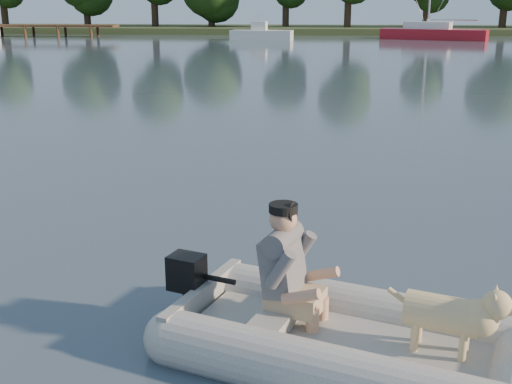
# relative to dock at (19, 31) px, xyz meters

# --- Properties ---
(water) EXTENTS (160.00, 160.00, 0.00)m
(water) POSITION_rel_dock_xyz_m (26.00, -52.00, -0.52)
(water) COLOR slate
(water) RESTS_ON ground
(shore_bank) EXTENTS (160.00, 12.00, 0.70)m
(shore_bank) POSITION_rel_dock_xyz_m (26.00, 10.00, -0.27)
(shore_bank) COLOR #47512D
(shore_bank) RESTS_ON water
(dock) EXTENTS (18.00, 2.00, 1.04)m
(dock) POSITION_rel_dock_xyz_m (0.00, 0.00, 0.00)
(dock) COLOR #4C331E
(dock) RESTS_ON water
(dinghy) EXTENTS (6.04, 5.38, 1.43)m
(dinghy) POSITION_rel_dock_xyz_m (26.96, -52.17, 0.10)
(dinghy) COLOR gray
(dinghy) RESTS_ON water
(man) EXTENTS (0.92, 0.86, 1.12)m
(man) POSITION_rel_dock_xyz_m (26.30, -51.87, 0.29)
(man) COLOR #5D5D62
(man) RESTS_ON dinghy
(dog) EXTENTS (1.03, 0.65, 0.64)m
(dog) POSITION_rel_dock_xyz_m (27.61, -52.34, 0.02)
(dog) COLOR tan
(dog) RESTS_ON dinghy
(outboard_motor) EXTENTS (0.51, 0.43, 0.82)m
(outboard_motor) POSITION_rel_dock_xyz_m (25.34, -51.59, -0.20)
(outboard_motor) COLOR black
(outboard_motor) RESTS_ON dinghy
(motorboat) EXTENTS (5.34, 2.52, 2.18)m
(motorboat) POSITION_rel_dock_xyz_m (22.24, -3.72, 0.47)
(motorboat) COLOR white
(motorboat) RESTS_ON water
(sailboat) EXTENTS (8.84, 5.28, 11.66)m
(sailboat) POSITION_rel_dock_xyz_m (36.31, -1.36, -0.01)
(sailboat) COLOR #A7131D
(sailboat) RESTS_ON water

